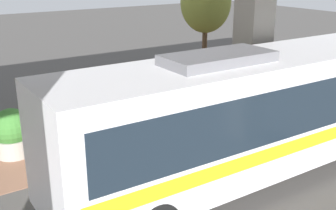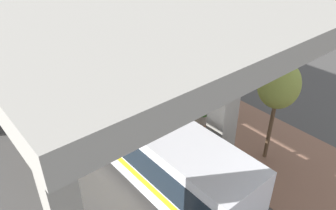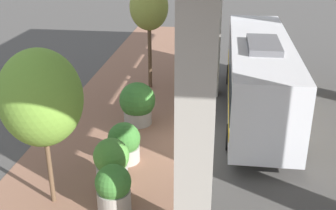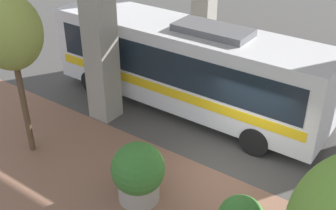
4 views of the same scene
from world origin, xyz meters
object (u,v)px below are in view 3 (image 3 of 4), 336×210
planter_middle (124,143)px  planter_extra (114,189)px  bus (259,72)px  street_tree_near (149,8)px  planter_front (112,163)px  planter_back (138,104)px  street_tree_far (41,98)px

planter_middle → planter_extra: size_ratio=0.97×
bus → planter_extra: (-4.53, -7.68, -1.17)m
planter_middle → planter_extra: 2.86m
planter_middle → street_tree_near: street_tree_near is taller
planter_front → planter_middle: size_ratio=1.14×
bus → planter_front: bus is taller
planter_back → street_tree_near: (-0.22, 4.39, 3.17)m
planter_extra → planter_middle: bearing=96.8°
planter_back → planter_extra: planter_back is taller
planter_front → bus: bearing=52.7°
planter_middle → street_tree_near: 8.21m
planter_extra → street_tree_near: bearing=93.9°
planter_front → planter_extra: size_ratio=1.11×
planter_extra → street_tree_near: (-0.70, 10.31, 3.34)m
planter_back → street_tree_far: street_tree_far is taller
planter_middle → street_tree_near: bearing=92.7°
bus → planter_front: size_ratio=6.41×
street_tree_near → street_tree_far: bearing=-97.2°
planter_front → street_tree_far: bearing=-147.4°
planter_back → street_tree_far: (-1.49, -5.70, 2.48)m
planter_front → planter_back: planter_back is taller
bus → planter_extra: bus is taller
street_tree_near → street_tree_far: (-1.27, -10.09, -0.70)m
planter_back → street_tree_near: street_tree_near is taller
planter_front → street_tree_far: 3.17m
planter_front → planter_extra: bearing=-73.3°
planter_front → street_tree_near: (-0.32, 9.07, 3.23)m
planter_back → street_tree_near: bearing=92.9°
planter_middle → planter_back: (-0.14, 3.08, 0.21)m
planter_extra → planter_back: bearing=94.6°
street_tree_near → bus: bearing=-26.7°
bus → planter_middle: 6.97m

